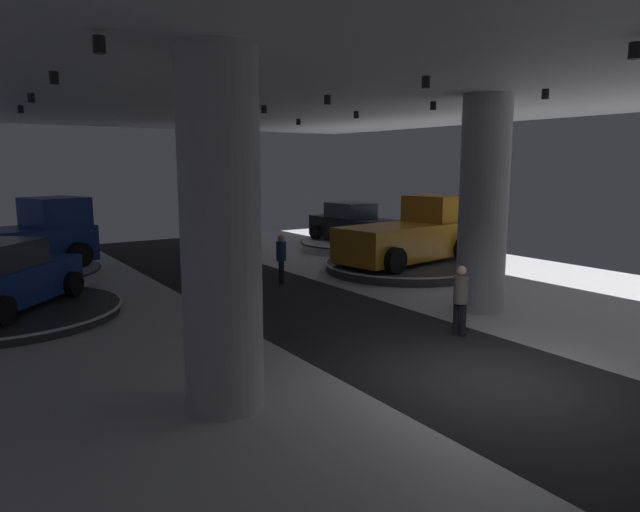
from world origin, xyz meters
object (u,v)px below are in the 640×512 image
at_px(display_car_far_left, 2,278).
at_px(visitor_walking_near, 281,256).
at_px(pickup_truck_far_right, 411,235).
at_px(pickup_truck_deep_left, 15,241).
at_px(column_right, 483,205).
at_px(display_platform_far_left, 6,313).
at_px(visitor_walking_far, 460,296).
at_px(display_platform_far_right, 404,266).
at_px(column_left, 221,234).
at_px(display_car_deep_right, 352,224).
at_px(display_platform_deep_right, 352,245).
at_px(display_platform_deep_left, 8,276).

bearing_deg(display_car_far_left, visitor_walking_near, -1.41).
distance_m(pickup_truck_far_right, pickup_truck_deep_left, 13.27).
xyz_separation_m(column_right, display_platform_far_left, (-10.50, 5.88, -2.61)).
height_order(display_car_far_left, visitor_walking_far, display_car_far_left).
xyz_separation_m(display_platform_far_right, pickup_truck_far_right, (0.32, 0.05, 1.08)).
xyz_separation_m(column_left, display_platform_far_left, (-2.40, 7.80, -2.61)).
relative_size(column_left, pickup_truck_far_right, 0.99).
bearing_deg(pickup_truck_deep_left, display_car_deep_right, -1.99).
relative_size(display_platform_deep_right, display_platform_far_right, 0.82).
distance_m(column_left, pickup_truck_far_right, 12.69).
height_order(display_platform_deep_left, pickup_truck_deep_left, pickup_truck_deep_left).
distance_m(column_right, display_platform_far_right, 6.08).
bearing_deg(display_platform_deep_right, display_platform_far_left, -162.40).
height_order(column_left, display_car_far_left, column_left).
height_order(column_left, column_right, same).
height_order(display_platform_deep_right, visitor_walking_far, visitor_walking_far).
height_order(column_left, display_platform_deep_left, column_left).
xyz_separation_m(display_car_far_left, visitor_walking_near, (7.77, -0.19, -0.11)).
xyz_separation_m(display_platform_deep_left, pickup_truck_deep_left, (0.31, 0.10, 1.10)).
xyz_separation_m(display_car_deep_right, visitor_walking_near, (-6.29, -4.70, -0.23)).
xyz_separation_m(display_car_deep_right, display_car_far_left, (-14.05, -4.51, -0.13)).
bearing_deg(visitor_walking_far, column_right, 31.74).
relative_size(display_platform_far_left, visitor_walking_far, 3.45).
relative_size(visitor_walking_near, visitor_walking_far, 1.00).
distance_m(display_platform_deep_left, pickup_truck_deep_left, 1.15).
height_order(display_platform_far_right, display_platform_deep_left, display_platform_deep_left).
bearing_deg(visitor_walking_near, display_car_far_left, 178.59).
height_order(column_right, display_platform_deep_left, column_right).
bearing_deg(display_platform_deep_right, display_platform_far_right, -106.62).
relative_size(column_right, pickup_truck_far_right, 0.99).
bearing_deg(display_platform_far_left, display_platform_deep_left, 84.32).
bearing_deg(display_platform_far_left, display_car_far_left, -130.51).
xyz_separation_m(pickup_truck_far_right, display_platform_deep_left, (-12.32, 5.53, -1.06)).
bearing_deg(pickup_truck_far_right, pickup_truck_deep_left, 154.88).
relative_size(pickup_truck_deep_left, visitor_walking_near, 3.58).
distance_m(column_left, pickup_truck_deep_left, 12.93).
distance_m(display_car_far_left, visitor_walking_far, 11.02).
distance_m(display_platform_far_right, display_platform_far_left, 12.51).
distance_m(column_right, visitor_walking_far, 3.18).
bearing_deg(pickup_truck_far_right, column_left, -145.63).
bearing_deg(column_right, display_platform_far_right, 68.92).
distance_m(column_left, visitor_walking_near, 9.46).
height_order(display_platform_far_left, pickup_truck_deep_left, pickup_truck_deep_left).
distance_m(column_left, display_platform_deep_left, 13.04).
relative_size(display_platform_far_right, visitor_walking_near, 3.57).
height_order(display_car_deep_right, display_platform_far_left, display_car_deep_right).
relative_size(column_left, display_car_deep_right, 1.28).
height_order(display_platform_far_right, pickup_truck_far_right, pickup_truck_far_right).
distance_m(display_platform_deep_right, visitor_walking_near, 7.86).
relative_size(display_platform_deep_left, visitor_walking_near, 3.57).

